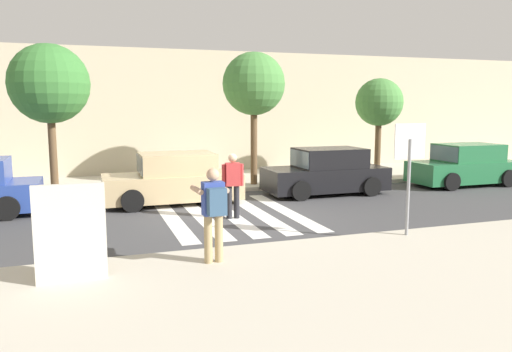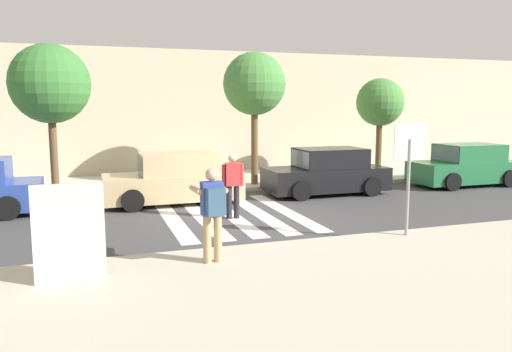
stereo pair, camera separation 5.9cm
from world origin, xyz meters
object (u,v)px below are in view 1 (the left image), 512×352
Objects in this scene: stop_sign at (409,155)px; parked_car_black at (326,173)px; parked_car_tan at (174,180)px; parked_car_green at (465,166)px; photographer_with_backpack at (214,207)px; street_tree_center at (254,85)px; street_tree_west at (49,84)px; advertising_board at (70,233)px; pedestrian_crossing at (233,182)px; street_tree_east at (379,103)px.

stop_sign is 0.60× the size of parked_car_black.
parked_car_tan is 10.91m from parked_car_green.
photographer_with_backpack is 8.50m from parked_car_black.
parked_car_tan is (0.37, 6.45, -0.44)m from photographer_with_backpack.
street_tree_center is at bearing 66.84° from photographer_with_backpack.
parked_car_tan is 4.90m from street_tree_west.
photographer_with_backpack is 0.42× the size of parked_car_tan.
photographer_with_backpack reaches higher than advertising_board.
parked_car_tan is 0.87× the size of street_tree_west.
street_tree_center is (-7.67, 1.99, 2.97)m from parked_car_green.
stop_sign is 7.01m from advertising_board.
street_tree_west is 6.71m from street_tree_center.
pedestrian_crossing is (1.49, 3.91, -0.19)m from photographer_with_backpack.
street_tree_west is 12.10m from street_tree_east.
street_tree_center reaches higher than advertising_board.
street_tree_center reaches higher than parked_car_tan.
parked_car_black is 5.76m from parked_car_green.
parked_car_green is 4.02m from street_tree_east.
photographer_with_backpack is at bearing -150.24° from parked_car_green.
advertising_board is (-2.41, -0.21, -0.23)m from photographer_with_backpack.
advertising_board is at bearing -154.05° from parked_car_green.
stop_sign is 8.14m from street_tree_center.
parked_car_green is (9.78, 2.54, -0.25)m from pedestrian_crossing.
street_tree_east is at bearing 44.38° from photographer_with_backpack.
parked_car_black is 2.56× the size of advertising_board.
parked_car_black is at bearing -146.01° from street_tree_east.
photographer_with_backpack reaches higher than pedestrian_crossing.
street_tree_west is at bearing 151.10° from parked_car_tan.
photographer_with_backpack is 1.00× the size of pedestrian_crossing.
parked_car_green is at bearing -14.57° from street_tree_center.
street_tree_west is 2.95× the size of advertising_board.
parked_car_tan is (-1.13, 2.54, -0.25)m from pedestrian_crossing.
street_tree_west is 9.01m from advertising_board.
street_tree_west is (-8.62, 1.92, 2.89)m from parked_car_black.
street_tree_center is at bearing -176.37° from street_tree_east.
pedestrian_crossing reaches higher than parked_car_tan.
street_tree_center reaches higher than street_tree_east.
pedestrian_crossing is 0.37× the size of street_tree_west.
street_tree_east is (12.08, 0.42, -0.55)m from street_tree_west.
photographer_with_backpack reaches higher than parked_car_black.
street_tree_west is at bearing 135.91° from pedestrian_crossing.
stop_sign is 9.44m from street_tree_east.
parked_car_tan is at bearing 180.00° from parked_car_green.
street_tree_west is (-3.10, 8.36, 2.44)m from photographer_with_backpack.
stop_sign is 4.60m from pedestrian_crossing.
parked_car_green is at bearing 25.95° from advertising_board.
street_tree_center is (3.24, 1.99, 2.97)m from parked_car_tan.
street_tree_center reaches higher than pedestrian_crossing.
photographer_with_backpack is 0.37× the size of street_tree_center.
parked_car_black is at bearing 40.05° from advertising_board.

